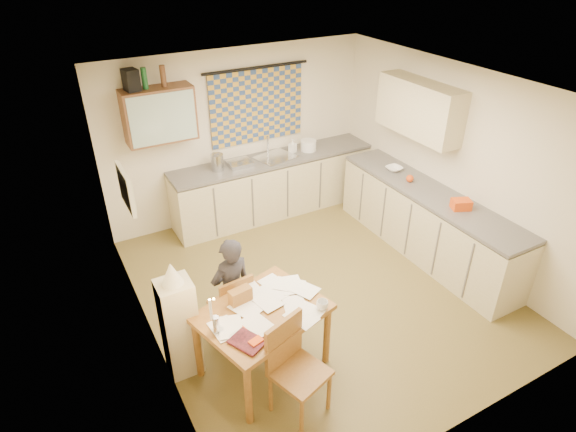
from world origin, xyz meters
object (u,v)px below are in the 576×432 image
counter_back (278,185)px  stove (477,258)px  chair_far (232,316)px  person (232,290)px  shelf_stand (180,327)px  dining_table (263,340)px  counter_right (426,223)px

counter_back → stove: (1.21, -2.85, -0.02)m
chair_far → person: 0.36m
person → shelf_stand: size_ratio=1.15×
person → dining_table: bearing=90.0°
counter_right → chair_far: bearing=-175.5°
stove → shelf_stand: 3.57m
stove → person: size_ratio=0.70×
counter_back → chair_far: 2.79m
dining_table → person: 0.62m
counter_back → counter_right: (1.21, -1.95, -0.00)m
chair_far → counter_right: bearing=178.7°
counter_right → dining_table: (-2.84, -0.81, -0.07)m
counter_back → counter_right: same height
chair_far → shelf_stand: 0.70m
counter_back → dining_table: (-1.63, -2.76, -0.07)m
counter_right → chair_far: counter_right is taller
chair_far → shelf_stand: (-0.61, -0.19, 0.28)m
person → shelf_stand: bearing=8.3°
dining_table → chair_far: chair_far is taller
chair_far → person: bearing=137.8°
stove → counter_back: bearing=113.0°
counter_back → chair_far: counter_back is taller
stove → dining_table: bearing=178.3°
shelf_stand → person: bearing=16.0°
counter_back → dining_table: 3.21m
counter_right → shelf_stand: size_ratio=2.73×
counter_back → counter_right: size_ratio=1.12×
counter_right → person: (-2.92, -0.24, 0.17)m
stove → dining_table: (-2.84, 0.09, -0.05)m
person → stove: bearing=159.7°
dining_table → counter_right: bearing=0.4°
counter_right → chair_far: 2.95m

